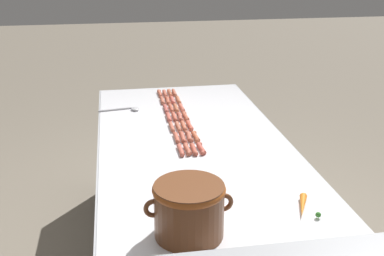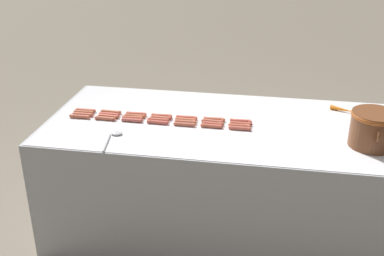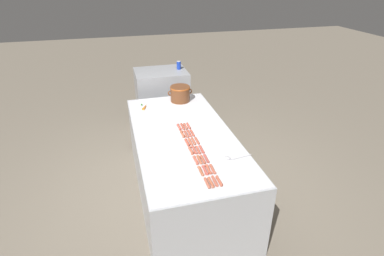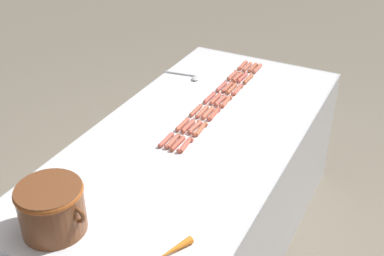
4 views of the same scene
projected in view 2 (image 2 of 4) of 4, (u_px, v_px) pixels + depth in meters
name	position (u px, v px, depth m)	size (l,w,h in m)	color
ground_plane	(217.00, 228.00, 3.43)	(20.00, 20.00, 0.00)	#756B5B
griddle_counter	(219.00, 178.00, 3.26)	(1.06, 2.24, 0.83)	#ADAFB5
hot_dog_0	(86.00, 110.00, 3.23)	(0.03, 0.14, 0.02)	#B35A42
hot_dog_1	(111.00, 112.00, 3.21)	(0.03, 0.14, 0.02)	#AF5C3D
hot_dog_2	(136.00, 114.00, 3.18)	(0.03, 0.14, 0.02)	#BC5643
hot_dog_3	(162.00, 116.00, 3.15)	(0.03, 0.14, 0.02)	#BB5A40
hot_dog_4	(187.00, 118.00, 3.12)	(0.03, 0.14, 0.02)	#BE513D
hot_dog_5	(214.00, 119.00, 3.10)	(0.03, 0.14, 0.02)	#B85B3D
hot_dog_6	(241.00, 121.00, 3.07)	(0.03, 0.14, 0.02)	#BB5343
hot_dog_7	(84.00, 112.00, 3.20)	(0.03, 0.14, 0.02)	#B25A3D
hot_dog_8	(109.00, 114.00, 3.17)	(0.03, 0.14, 0.02)	#BD5246
hot_dog_9	(135.00, 116.00, 3.15)	(0.03, 0.14, 0.02)	#B25D3E
hot_dog_10	(161.00, 118.00, 3.12)	(0.03, 0.14, 0.02)	#B75847
hot_dog_11	(186.00, 120.00, 3.09)	(0.03, 0.14, 0.02)	#BB5E43
hot_dog_12	(212.00, 121.00, 3.07)	(0.03, 0.14, 0.02)	#B25B46
hot_dog_13	(241.00, 124.00, 3.03)	(0.03, 0.14, 0.02)	#B1513D
hot_dog_14	(83.00, 114.00, 3.17)	(0.03, 0.14, 0.02)	#B45844
hot_dog_15	(108.00, 116.00, 3.14)	(0.03, 0.14, 0.02)	#B95840
hot_dog_16	(133.00, 118.00, 3.12)	(0.03, 0.14, 0.02)	#B1553E
hot_dog_17	(158.00, 120.00, 3.09)	(0.03, 0.14, 0.02)	#B45440
hot_dog_18	(186.00, 122.00, 3.06)	(0.03, 0.14, 0.02)	#B05D44
hot_dog_19	(213.00, 124.00, 3.03)	(0.03, 0.14, 0.02)	#B55441
hot_dog_20	(240.00, 126.00, 3.01)	(0.03, 0.14, 0.02)	#B35A44
hot_dog_21	(80.00, 117.00, 3.14)	(0.03, 0.14, 0.02)	#B5573F
hot_dog_22	(105.00, 118.00, 3.11)	(0.03, 0.14, 0.02)	#B45943
hot_dog_23	(132.00, 120.00, 3.08)	(0.03, 0.14, 0.02)	#B25147
hot_dog_24	(158.00, 122.00, 3.06)	(0.03, 0.14, 0.02)	#BA5042
hot_dog_25	(184.00, 124.00, 3.03)	(0.03, 0.14, 0.02)	#B05741
hot_dog_26	(212.00, 126.00, 3.00)	(0.03, 0.14, 0.02)	#B95641
hot_dog_27	(240.00, 128.00, 2.97)	(0.03, 0.14, 0.02)	#B85444
bean_pot	(374.00, 127.00, 2.74)	(0.34, 0.27, 0.21)	brown
serving_spoon	(113.00, 137.00, 2.88)	(0.27, 0.08, 0.02)	#B7B7BC
carrot	(344.00, 110.00, 3.24)	(0.10, 0.17, 0.03)	orange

